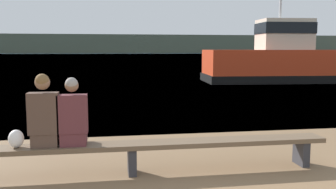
{
  "coord_description": "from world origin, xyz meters",
  "views": [
    {
      "loc": [
        -1.42,
        -2.31,
        1.86
      ],
      "look_at": [
        -0.03,
        6.15,
        0.82
      ],
      "focal_mm": 40.0,
      "sensor_mm": 36.0,
      "label": 1
    }
  ],
  "objects_px": {
    "tugboat_red": "(278,62)",
    "bench_main": "(132,149)",
    "person_left": "(44,116)",
    "shopping_bag": "(16,139)",
    "person_right": "(73,117)"
  },
  "relations": [
    {
      "from": "bench_main",
      "to": "person_left",
      "type": "height_order",
      "value": "person_left"
    },
    {
      "from": "person_left",
      "to": "tugboat_red",
      "type": "height_order",
      "value": "tugboat_red"
    },
    {
      "from": "bench_main",
      "to": "shopping_bag",
      "type": "relative_size",
      "value": 23.51
    },
    {
      "from": "bench_main",
      "to": "person_left",
      "type": "relative_size",
      "value": 5.78
    },
    {
      "from": "shopping_bag",
      "to": "person_left",
      "type": "bearing_deg",
      "value": 1.52
    },
    {
      "from": "person_left",
      "to": "shopping_bag",
      "type": "xyz_separation_m",
      "value": [
        -0.39,
        -0.01,
        -0.32
      ]
    },
    {
      "from": "bench_main",
      "to": "tugboat_red",
      "type": "xyz_separation_m",
      "value": [
        9.39,
        14.84,
        0.75
      ]
    },
    {
      "from": "bench_main",
      "to": "shopping_bag",
      "type": "bearing_deg",
      "value": -179.99
    },
    {
      "from": "person_right",
      "to": "tugboat_red",
      "type": "xyz_separation_m",
      "value": [
        10.24,
        14.83,
        0.25
      ]
    },
    {
      "from": "tugboat_red",
      "to": "bench_main",
      "type": "bearing_deg",
      "value": 151.84
    },
    {
      "from": "bench_main",
      "to": "person_right",
      "type": "xyz_separation_m",
      "value": [
        -0.84,
        0.01,
        0.5
      ]
    },
    {
      "from": "person_right",
      "to": "shopping_bag",
      "type": "relative_size",
      "value": 3.85
    },
    {
      "from": "person_right",
      "to": "tugboat_red",
      "type": "distance_m",
      "value": 18.02
    },
    {
      "from": "person_right",
      "to": "shopping_bag",
      "type": "bearing_deg",
      "value": -179.05
    },
    {
      "from": "person_left",
      "to": "shopping_bag",
      "type": "distance_m",
      "value": 0.5
    }
  ]
}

